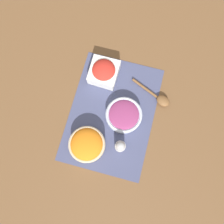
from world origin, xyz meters
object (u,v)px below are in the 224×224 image
object	(u,v)px
carrot_bowl	(87,144)
wooden_spoon	(159,98)
pepper_shaker	(120,146)
onion_bowl	(124,116)
tomato_bowl	(104,72)

from	to	relation	value
carrot_bowl	wooden_spoon	xyz separation A→B (m)	(0.29, -0.26, -0.03)
wooden_spoon	pepper_shaker	bearing A→B (deg)	155.16
onion_bowl	wooden_spoon	xyz separation A→B (m)	(0.13, -0.14, -0.02)
onion_bowl	tomato_bowl	xyz separation A→B (m)	(0.17, 0.14, 0.02)
carrot_bowl	wooden_spoon	world-z (taller)	carrot_bowl
onion_bowl	tomato_bowl	bearing A→B (deg)	38.78
onion_bowl	tomato_bowl	distance (m)	0.22
wooden_spoon	carrot_bowl	bearing A→B (deg)	138.11
tomato_bowl	carrot_bowl	world-z (taller)	tomato_bowl
onion_bowl	carrot_bowl	bearing A→B (deg)	143.88
tomato_bowl	pepper_shaker	world-z (taller)	pepper_shaker
tomato_bowl	wooden_spoon	size ratio (longest dim) A/B	0.65
onion_bowl	pepper_shaker	size ratio (longest dim) A/B	1.56
carrot_bowl	onion_bowl	bearing A→B (deg)	-36.12
carrot_bowl	pepper_shaker	xyz separation A→B (m)	(0.03, -0.14, 0.01)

